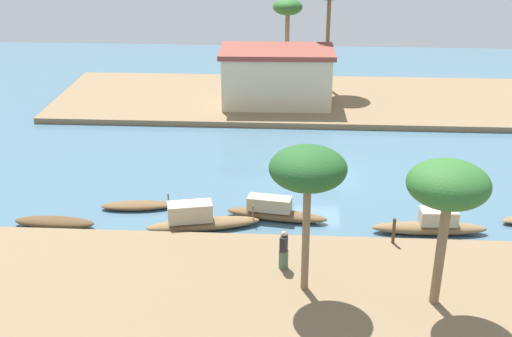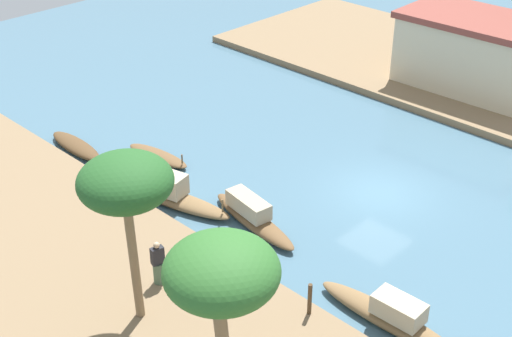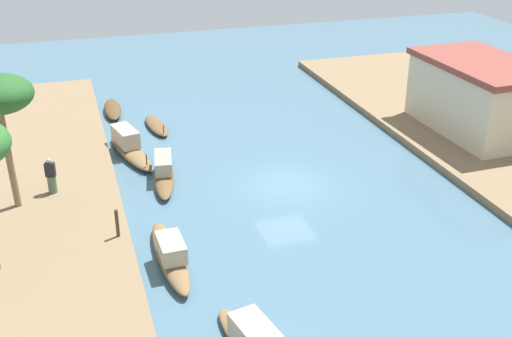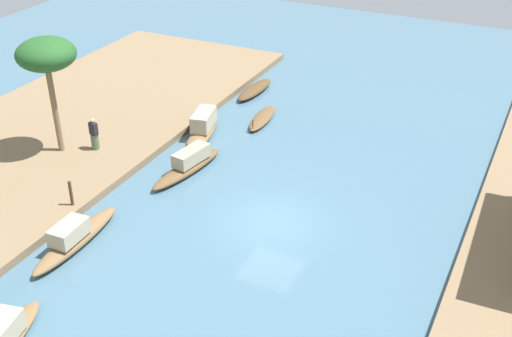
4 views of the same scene
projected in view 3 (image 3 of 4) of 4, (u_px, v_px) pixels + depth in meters
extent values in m
plane|color=#476B7F|center=(287.00, 185.00, 30.05)|extent=(64.83, 64.83, 0.00)
cube|color=tan|center=(256.00, 337.00, 19.13)|extent=(2.16, 1.37, 0.77)
ellipsoid|color=brown|center=(131.00, 152.00, 32.90)|extent=(5.36, 2.21, 0.49)
cube|color=tan|center=(125.00, 136.00, 33.09)|extent=(2.17, 1.34, 0.86)
cylinder|color=brown|center=(146.00, 160.00, 30.89)|extent=(0.07, 0.07, 0.58)
ellipsoid|color=brown|center=(170.00, 256.00, 23.99)|extent=(5.26, 1.10, 0.52)
cube|color=tan|center=(171.00, 248.00, 23.43)|extent=(1.68, 0.94, 0.68)
ellipsoid|color=brown|center=(113.00, 109.00, 38.87)|extent=(3.83, 1.14, 0.47)
ellipsoid|color=brown|center=(164.00, 176.00, 30.33)|extent=(4.94, 1.68, 0.47)
cube|color=tan|center=(163.00, 163.00, 30.40)|extent=(2.16, 1.09, 0.66)
ellipsoid|color=brown|center=(156.00, 126.00, 36.51)|extent=(3.60, 1.31, 0.36)
cylinder|color=brown|center=(163.00, 129.00, 35.07)|extent=(0.07, 0.07, 0.44)
cylinder|color=#4C664C|center=(52.00, 184.00, 28.36)|extent=(0.46, 0.46, 0.81)
cube|color=#232328|center=(50.00, 169.00, 28.06)|extent=(0.33, 0.48, 0.64)
sphere|color=tan|center=(49.00, 161.00, 27.87)|extent=(0.22, 0.22, 0.22)
cylinder|color=#4C3823|center=(117.00, 223.00, 24.86)|extent=(0.14, 0.14, 1.18)
cylinder|color=#7F6647|center=(9.00, 158.00, 26.46)|extent=(0.29, 0.37, 4.46)
cube|color=beige|center=(479.00, 99.00, 34.73)|extent=(7.57, 4.69, 3.55)
cube|color=brown|center=(485.00, 64.00, 33.90)|extent=(8.02, 4.97, 0.34)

